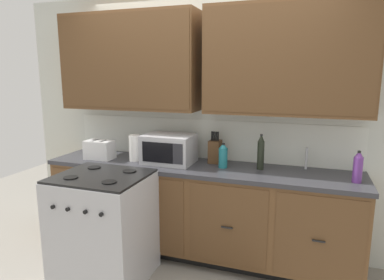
{
  "coord_description": "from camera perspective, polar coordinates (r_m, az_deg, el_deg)",
  "views": [
    {
      "loc": [
        0.98,
        -2.68,
        1.77
      ],
      "look_at": [
        -0.05,
        0.27,
        1.17
      ],
      "focal_mm": 31.88,
      "sensor_mm": 36.0,
      "label": 1
    }
  ],
  "objects": [
    {
      "name": "microwave",
      "position": [
        3.33,
        -3.88,
        -1.48
      ],
      "size": [
        0.48,
        0.37,
        0.28
      ],
      "color": "#B7B7BC",
      "rests_on": "counter_run"
    },
    {
      "name": "paper_towel_roll",
      "position": [
        3.45,
        -9.58,
        -1.31
      ],
      "size": [
        0.12,
        0.12,
        0.26
      ],
      "primitive_type": "cylinder",
      "color": "white",
      "rests_on": "counter_run"
    },
    {
      "name": "bottle_dark",
      "position": [
        3.15,
        11.43,
        -2.04
      ],
      "size": [
        0.06,
        0.06,
        0.33
      ],
      "color": "black",
      "rests_on": "counter_run"
    },
    {
      "name": "counter_run",
      "position": [
        3.4,
        0.96,
        -11.57
      ],
      "size": [
        2.99,
        0.64,
        0.92
      ],
      "color": "black",
      "rests_on": "ground_plane"
    },
    {
      "name": "stove_range",
      "position": [
        3.14,
        -14.55,
        -13.88
      ],
      "size": [
        0.76,
        0.68,
        0.95
      ],
      "color": "#B7B7BC",
      "rests_on": "ground_plane"
    },
    {
      "name": "ground_plane",
      "position": [
        3.36,
        -0.82,
        -20.86
      ],
      "size": [
        8.0,
        8.0,
        0.0
      ],
      "primitive_type": "plane",
      "color": "gray"
    },
    {
      "name": "bottle_teal",
      "position": [
        3.17,
        5.22,
        -2.63
      ],
      "size": [
        0.08,
        0.08,
        0.23
      ],
      "color": "#1E707A",
      "rests_on": "counter_run"
    },
    {
      "name": "toaster",
      "position": [
        3.61,
        -15.2,
        -1.57
      ],
      "size": [
        0.28,
        0.18,
        0.19
      ],
      "color": "white",
      "rests_on": "counter_run"
    },
    {
      "name": "sink_faucet",
      "position": [
        3.28,
        18.58,
        -2.94
      ],
      "size": [
        0.02,
        0.02,
        0.2
      ],
      "primitive_type": "cylinder",
      "color": "#B2B5BA",
      "rests_on": "counter_run"
    },
    {
      "name": "bottle_violet",
      "position": [
        3.03,
        26.0,
        -4.09
      ],
      "size": [
        0.07,
        0.07,
        0.26
      ],
      "color": "#663384",
      "rests_on": "counter_run"
    },
    {
      "name": "knife_block",
      "position": [
        3.34,
        3.87,
        -1.86
      ],
      "size": [
        0.11,
        0.14,
        0.31
      ],
      "color": "#52361E",
      "rests_on": "counter_run"
    },
    {
      "name": "wall_unit",
      "position": [
        3.33,
        2.12,
        9.17
      ],
      "size": [
        4.16,
        0.4,
        2.57
      ],
      "color": "silver",
      "rests_on": "ground_plane"
    }
  ]
}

